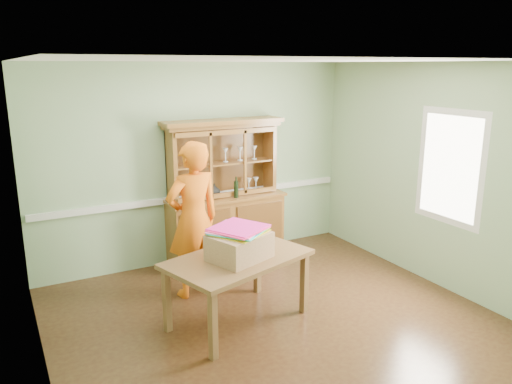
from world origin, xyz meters
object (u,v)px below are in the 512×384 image
dining_table (238,264)px  cardboard_box (239,246)px  china_hutch (225,211)px  person (193,220)px

dining_table → cardboard_box: bearing=-114.6°
china_hutch → dining_table: size_ratio=1.18×
dining_table → cardboard_box: 0.23m
china_hutch → cardboard_box: 1.86m
dining_table → person: bearing=83.7°
china_hutch → cardboard_box: (-0.64, -1.74, 0.17)m
china_hutch → dining_table: 1.80m
china_hutch → cardboard_box: size_ratio=3.41×
china_hutch → cardboard_box: bearing=-110.2°
cardboard_box → china_hutch: bearing=69.8°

